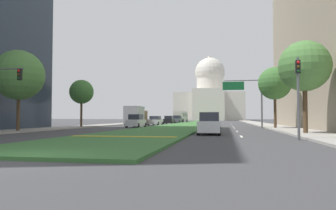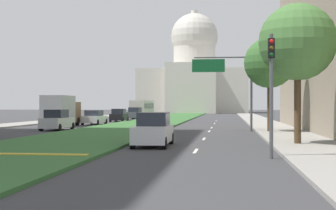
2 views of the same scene
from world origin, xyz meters
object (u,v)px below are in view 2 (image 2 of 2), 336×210
at_px(capitol_building, 194,79).
at_px(sedan_far_horizon, 119,116).
at_px(traffic_light_near_right, 271,79).
at_px(city_bus, 142,108).
at_px(sedan_distant, 94,118).
at_px(box_truck_delivery, 61,110).
at_px(street_tree_right_near, 298,43).
at_px(sedan_midblock, 57,121).
at_px(overhead_guide_sign, 229,77).
at_px(street_tree_right_mid, 269,63).
at_px(sedan_lead_stopped, 153,130).
at_px(sedan_very_far, 135,114).

relative_size(capitol_building, sedan_far_horizon, 6.62).
xyz_separation_m(traffic_light_near_right, city_bus, (-16.57, 64.17, -1.54)).
xyz_separation_m(traffic_light_near_right, sedan_distant, (-16.86, 33.96, -2.54)).
distance_m(capitol_building, box_truck_delivery, 91.55).
height_order(street_tree_right_near, sedan_far_horizon, street_tree_right_near).
bearing_deg(box_truck_delivery, city_bus, 85.95).
bearing_deg(sedan_midblock, sedan_far_horizon, 88.58).
distance_m(overhead_guide_sign, street_tree_right_mid, 4.02).
xyz_separation_m(traffic_light_near_right, sedan_midblock, (-16.77, 21.26, -2.47)).
bearing_deg(overhead_guide_sign, sedan_far_horizon, 122.94).
bearing_deg(street_tree_right_mid, sedan_distant, 141.20).
bearing_deg(sedan_midblock, city_bus, 89.74).
height_order(sedan_lead_stopped, box_truck_delivery, box_truck_delivery).
bearing_deg(sedan_lead_stopped, sedan_midblock, 125.06).
relative_size(traffic_light_near_right, box_truck_delivery, 0.81).
bearing_deg(sedan_far_horizon, sedan_lead_stopped, -74.83).
height_order(capitol_building, overhead_guide_sign, capitol_building).
height_order(capitol_building, city_bus, capitol_building).
bearing_deg(capitol_building, street_tree_right_mid, -82.80).
relative_size(sedan_distant, sedan_very_far, 0.97).
xyz_separation_m(sedan_distant, city_bus, (0.29, 30.21, 1.00)).
distance_m(overhead_guide_sign, city_bus, 45.30).
bearing_deg(sedan_very_far, street_tree_right_mid, -64.09).
distance_m(capitol_building, sedan_very_far, 64.93).
relative_size(capitol_building, traffic_light_near_right, 5.70).
bearing_deg(sedan_distant, street_tree_right_mid, -38.80).
relative_size(overhead_guide_sign, box_truck_delivery, 1.02).
bearing_deg(sedan_very_far, city_bus, 92.41).
bearing_deg(box_truck_delivery, capitol_building, 85.05).
xyz_separation_m(capitol_building, sedan_midblock, (-5.57, -98.53, -8.89)).
xyz_separation_m(street_tree_right_near, city_bus, (-18.55, 57.53, -3.87)).
xyz_separation_m(overhead_guide_sign, sedan_very_far, (-14.56, 34.17, -3.77)).
height_order(sedan_distant, sedan_very_far, sedan_very_far).
relative_size(overhead_guide_sign, sedan_distant, 1.52).
height_order(traffic_light_near_right, city_bus, traffic_light_near_right).
bearing_deg(sedan_distant, street_tree_right_near, -55.40).
relative_size(overhead_guide_sign, street_tree_right_mid, 0.85).
bearing_deg(traffic_light_near_right, sedan_very_far, 106.24).
xyz_separation_m(capitol_building, sedan_far_horizon, (-5.01, -75.83, -8.93)).
height_order(capitol_building, street_tree_right_near, capitol_building).
bearing_deg(sedan_very_far, box_truck_delivery, -96.09).
relative_size(capitol_building, city_bus, 2.69).
xyz_separation_m(capitol_building, traffic_light_near_right, (11.19, -119.79, -6.42)).
xyz_separation_m(overhead_guide_sign, sedan_distant, (-15.22, 12.47, -3.85)).
distance_m(sedan_far_horizon, sedan_very_far, 11.71).
bearing_deg(city_bus, street_tree_right_near, -72.13).
distance_m(traffic_light_near_right, sedan_lead_stopped, 8.49).
height_order(sedan_far_horizon, box_truck_delivery, box_truck_delivery).
distance_m(capitol_building, street_tree_right_mid, 101.48).
distance_m(traffic_light_near_right, box_truck_delivery, 34.69).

